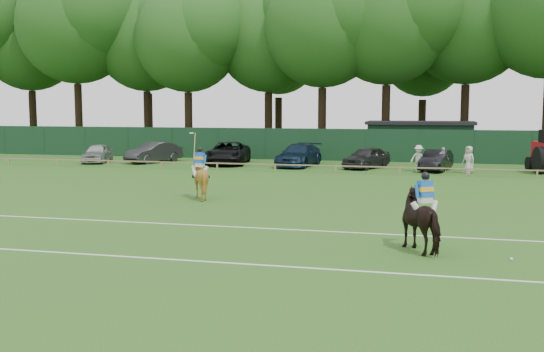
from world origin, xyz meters
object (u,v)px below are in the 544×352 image
(suv_black, at_px, (228,153))
(hatch_grey, at_px, (366,158))
(horse_chestnut, at_px, (200,179))
(spectator_left, at_px, (418,158))
(sedan_grey, at_px, (154,152))
(horse_dark, at_px, (424,221))
(estate_black, at_px, (436,160))
(sedan_silver, at_px, (98,153))
(sedan_navy, at_px, (299,155))
(spectator_mid, at_px, (443,159))
(polo_ball, at_px, (511,259))
(utility_shed, at_px, (420,140))
(spectator_right, at_px, (469,160))

(suv_black, bearing_deg, hatch_grey, -12.58)
(horse_chestnut, bearing_deg, spectator_left, -111.69)
(sedan_grey, height_order, spectator_left, spectator_left)
(horse_dark, relative_size, spectator_left, 1.25)
(horse_dark, xyz_separation_m, estate_black, (0.55, 24.13, -0.22))
(sedan_silver, bearing_deg, hatch_grey, -13.07)
(sedan_grey, height_order, estate_black, sedan_grey)
(suv_black, height_order, sedan_navy, suv_black)
(spectator_mid, bearing_deg, hatch_grey, 133.68)
(horse_dark, relative_size, sedan_grey, 0.46)
(sedan_grey, height_order, suv_black, suv_black)
(polo_ball, bearing_deg, spectator_left, 97.02)
(sedan_silver, height_order, sedan_navy, sedan_navy)
(sedan_silver, bearing_deg, suv_black, -8.13)
(sedan_grey, distance_m, hatch_grey, 16.06)
(horse_chestnut, xyz_separation_m, utility_shed, (9.47, 24.77, 0.60))
(horse_dark, xyz_separation_m, polo_ball, (2.38, -0.63, -0.86))
(horse_chestnut, distance_m, sedan_silver, 21.27)
(estate_black, relative_size, spectator_right, 2.40)
(horse_chestnut, bearing_deg, estate_black, -113.37)
(hatch_grey, bearing_deg, spectator_mid, 12.14)
(sedan_navy, distance_m, polo_ball, 28.11)
(spectator_left, height_order, spectator_mid, spectator_left)
(spectator_mid, distance_m, polo_ball, 24.37)
(spectator_left, xyz_separation_m, spectator_right, (3.11, -0.41, 0.01))
(hatch_grey, distance_m, utility_shed, 9.17)
(sedan_grey, distance_m, sedan_navy, 11.24)
(utility_shed, bearing_deg, spectator_mid, -80.41)
(spectator_mid, xyz_separation_m, spectator_right, (1.58, -0.70, 0.07))
(horse_dark, distance_m, utility_shed, 33.21)
(sedan_silver, bearing_deg, spectator_mid, -15.65)
(sedan_grey, bearing_deg, hatch_grey, 19.80)
(utility_shed, bearing_deg, spectator_left, -89.54)
(horse_chestnut, xyz_separation_m, sedan_silver, (-14.11, 15.91, -0.23))
(hatch_grey, height_order, spectator_mid, spectator_mid)
(sedan_navy, xyz_separation_m, spectator_left, (8.31, -1.73, 0.07))
(sedan_grey, relative_size, hatch_grey, 1.07)
(spectator_left, xyz_separation_m, spectator_mid, (1.53, 0.30, -0.07))
(horse_chestnut, distance_m, sedan_navy, 16.74)
(horse_dark, distance_m, polo_ball, 2.61)
(sedan_silver, relative_size, polo_ball, 46.15)
(sedan_grey, relative_size, spectator_left, 2.70)
(estate_black, bearing_deg, polo_ball, -73.09)
(spectator_right, distance_m, utility_shed, 10.72)
(hatch_grey, distance_m, spectator_left, 3.75)
(spectator_left, distance_m, spectator_mid, 1.56)
(spectator_mid, bearing_deg, spectator_right, -58.63)
(hatch_grey, bearing_deg, polo_ball, -51.90)
(horse_dark, xyz_separation_m, sedan_grey, (-20.12, 25.38, -0.14))
(spectator_left, distance_m, polo_ball, 24.21)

